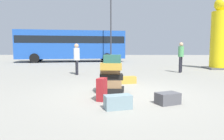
{
  "coord_description": "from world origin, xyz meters",
  "views": [
    {
      "loc": [
        -0.22,
        -6.05,
        1.32
      ],
      "look_at": [
        -0.4,
        1.83,
        0.52
      ],
      "focal_mm": 33.05,
      "sensor_mm": 36.0,
      "label": 1
    }
  ],
  "objects_px": {
    "suitcase_brown_behind_tower": "(111,79)",
    "lamp_post": "(111,15)",
    "yellow_dummy_statue": "(220,38)",
    "parked_bus": "(72,44)",
    "suitcase_maroon_upright_blue": "(102,89)",
    "person_tourist_with_camera": "(77,56)",
    "suitcase_tower": "(111,77)",
    "suitcase_tan_white_trunk": "(127,80)",
    "person_bearded_onlooker": "(181,54)",
    "suitcase_slate_right_side": "(118,102)",
    "suitcase_charcoal_left_side": "(168,98)"
  },
  "relations": [
    {
      "from": "suitcase_brown_behind_tower",
      "to": "lamp_post",
      "type": "xyz_separation_m",
      "value": [
        -0.31,
        11.26,
        4.23
      ]
    },
    {
      "from": "yellow_dummy_statue",
      "to": "parked_bus",
      "type": "height_order",
      "value": "yellow_dummy_statue"
    },
    {
      "from": "suitcase_maroon_upright_blue",
      "to": "person_tourist_with_camera",
      "type": "xyz_separation_m",
      "value": [
        -1.67,
        5.32,
        0.66
      ]
    },
    {
      "from": "suitcase_brown_behind_tower",
      "to": "suitcase_tower",
      "type": "bearing_deg",
      "value": -97.87
    },
    {
      "from": "parked_bus",
      "to": "suitcase_tan_white_trunk",
      "type": "bearing_deg",
      "value": -80.51
    },
    {
      "from": "suitcase_tan_white_trunk",
      "to": "parked_bus",
      "type": "distance_m",
      "value": 14.42
    },
    {
      "from": "person_bearded_onlooker",
      "to": "lamp_post",
      "type": "distance_m",
      "value": 9.18
    },
    {
      "from": "person_bearded_onlooker",
      "to": "person_tourist_with_camera",
      "type": "bearing_deg",
      "value": -44.78
    },
    {
      "from": "suitcase_tower",
      "to": "parked_bus",
      "type": "distance_m",
      "value": 15.76
    },
    {
      "from": "parked_bus",
      "to": "lamp_post",
      "type": "xyz_separation_m",
      "value": [
        4.08,
        -2.16,
        2.55
      ]
    },
    {
      "from": "person_bearded_onlooker",
      "to": "suitcase_slate_right_side",
      "type": "bearing_deg",
      "value": 7.64
    },
    {
      "from": "suitcase_tower",
      "to": "suitcase_brown_behind_tower",
      "type": "xyz_separation_m",
      "value": [
        -0.04,
        1.64,
        -0.33
      ]
    },
    {
      "from": "suitcase_brown_behind_tower",
      "to": "suitcase_maroon_upright_blue",
      "type": "height_order",
      "value": "suitcase_maroon_upright_blue"
    },
    {
      "from": "suitcase_slate_right_side",
      "to": "person_tourist_with_camera",
      "type": "bearing_deg",
      "value": 91.11
    },
    {
      "from": "person_bearded_onlooker",
      "to": "lamp_post",
      "type": "height_order",
      "value": "lamp_post"
    },
    {
      "from": "person_tourist_with_camera",
      "to": "parked_bus",
      "type": "xyz_separation_m",
      "value": [
        -2.57,
        10.74,
        0.89
      ]
    },
    {
      "from": "suitcase_slate_right_side",
      "to": "suitcase_maroon_upright_blue",
      "type": "bearing_deg",
      "value": 101.4
    },
    {
      "from": "suitcase_maroon_upright_blue",
      "to": "lamp_post",
      "type": "bearing_deg",
      "value": 108.58
    },
    {
      "from": "parked_bus",
      "to": "suitcase_slate_right_side",
      "type": "bearing_deg",
      "value": -85.54
    },
    {
      "from": "suitcase_maroon_upright_blue",
      "to": "lamp_post",
      "type": "height_order",
      "value": "lamp_post"
    },
    {
      "from": "suitcase_tower",
      "to": "suitcase_maroon_upright_blue",
      "type": "distance_m",
      "value": 1.04
    },
    {
      "from": "suitcase_tower",
      "to": "person_bearded_onlooker",
      "type": "distance_m",
      "value": 6.63
    },
    {
      "from": "suitcase_charcoal_left_side",
      "to": "yellow_dummy_statue",
      "type": "height_order",
      "value": "yellow_dummy_statue"
    },
    {
      "from": "suitcase_slate_right_side",
      "to": "suitcase_maroon_upright_blue",
      "type": "distance_m",
      "value": 0.85
    },
    {
      "from": "suitcase_charcoal_left_side",
      "to": "yellow_dummy_statue",
      "type": "distance_m",
      "value": 10.71
    },
    {
      "from": "suitcase_tan_white_trunk",
      "to": "suitcase_brown_behind_tower",
      "type": "relative_size",
      "value": 0.91
    },
    {
      "from": "suitcase_tower",
      "to": "suitcase_slate_right_side",
      "type": "bearing_deg",
      "value": -83.08
    },
    {
      "from": "suitcase_tower",
      "to": "yellow_dummy_statue",
      "type": "distance_m",
      "value": 10.46
    },
    {
      "from": "suitcase_slate_right_side",
      "to": "suitcase_brown_behind_tower",
      "type": "height_order",
      "value": "suitcase_brown_behind_tower"
    },
    {
      "from": "suitcase_charcoal_left_side",
      "to": "parked_bus",
      "type": "height_order",
      "value": "parked_bus"
    },
    {
      "from": "suitcase_charcoal_left_side",
      "to": "parked_bus",
      "type": "xyz_separation_m",
      "value": [
        -5.85,
        16.36,
        1.7
      ]
    },
    {
      "from": "suitcase_tan_white_trunk",
      "to": "suitcase_charcoal_left_side",
      "type": "distance_m",
      "value": 3.06
    },
    {
      "from": "suitcase_tan_white_trunk",
      "to": "suitcase_maroon_upright_blue",
      "type": "relative_size",
      "value": 1.16
    },
    {
      "from": "yellow_dummy_statue",
      "to": "person_tourist_with_camera",
      "type": "bearing_deg",
      "value": -159.29
    },
    {
      "from": "suitcase_slate_right_side",
      "to": "person_bearded_onlooker",
      "type": "bearing_deg",
      "value": 45.66
    },
    {
      "from": "suitcase_brown_behind_tower",
      "to": "parked_bus",
      "type": "bearing_deg",
      "value": 98.72
    },
    {
      "from": "person_tourist_with_camera",
      "to": "suitcase_tan_white_trunk",
      "type": "bearing_deg",
      "value": 24.99
    },
    {
      "from": "yellow_dummy_statue",
      "to": "lamp_post",
      "type": "height_order",
      "value": "lamp_post"
    },
    {
      "from": "suitcase_tan_white_trunk",
      "to": "lamp_post",
      "type": "xyz_separation_m",
      "value": [
        -0.93,
        11.25,
        4.24
      ]
    },
    {
      "from": "suitcase_charcoal_left_side",
      "to": "person_tourist_with_camera",
      "type": "bearing_deg",
      "value": 95.78
    },
    {
      "from": "suitcase_maroon_upright_blue",
      "to": "suitcase_tan_white_trunk",
      "type": "bearing_deg",
      "value": 91.55
    },
    {
      "from": "suitcase_tan_white_trunk",
      "to": "yellow_dummy_statue",
      "type": "height_order",
      "value": "yellow_dummy_statue"
    },
    {
      "from": "suitcase_charcoal_left_side",
      "to": "lamp_post",
      "type": "bearing_deg",
      "value": 72.57
    },
    {
      "from": "suitcase_maroon_upright_blue",
      "to": "person_bearded_onlooker",
      "type": "bearing_deg",
      "value": 76.22
    },
    {
      "from": "suitcase_slate_right_side",
      "to": "lamp_post",
      "type": "xyz_separation_m",
      "value": [
        -0.56,
        14.63,
        4.23
      ]
    },
    {
      "from": "suitcase_tower",
      "to": "person_bearded_onlooker",
      "type": "relative_size",
      "value": 0.68
    },
    {
      "from": "suitcase_slate_right_side",
      "to": "suitcase_charcoal_left_side",
      "type": "xyz_separation_m",
      "value": [
        1.2,
        0.43,
        -0.02
      ]
    },
    {
      "from": "suitcase_slate_right_side",
      "to": "suitcase_tan_white_trunk",
      "type": "distance_m",
      "value": 3.4
    },
    {
      "from": "person_bearded_onlooker",
      "to": "parked_bus",
      "type": "relative_size",
      "value": 0.15
    },
    {
      "from": "suitcase_tan_white_trunk",
      "to": "suitcase_brown_behind_tower",
      "type": "height_order",
      "value": "suitcase_brown_behind_tower"
    }
  ]
}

